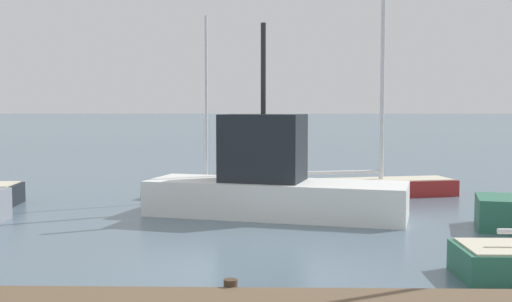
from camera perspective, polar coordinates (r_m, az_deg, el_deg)
ground_plane at (r=14.64m, az=-1.44°, el=-10.40°), size 600.00×600.00×0.00m
sailboat_1 at (r=25.00m, az=-5.19°, el=-3.64°), size 4.49×2.07×7.12m
sailboat_4 at (r=26.22m, az=10.05°, el=-2.63°), size 7.40×3.29×13.52m
fishing_boat_1 at (r=21.11m, az=1.43°, el=-2.87°), size 8.94×4.66×6.39m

